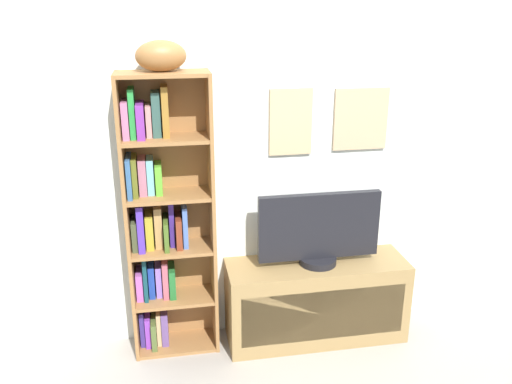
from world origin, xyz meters
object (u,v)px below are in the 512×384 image
at_px(television, 319,230).
at_px(football, 161,56).
at_px(bookshelf, 162,221).
at_px(tv_stand, 316,300).

bearing_deg(television, football, 176.28).
bearing_deg(football, television, -3.72).
distance_m(bookshelf, tv_stand, 1.05).
height_order(football, television, football).
distance_m(bookshelf, football, 0.90).
bearing_deg(bookshelf, football, -31.57).
distance_m(football, television, 1.30).
bearing_deg(bookshelf, television, -5.37).
xyz_separation_m(football, tv_stand, (0.84, -0.06, -1.45)).
distance_m(tv_stand, television, 0.46).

